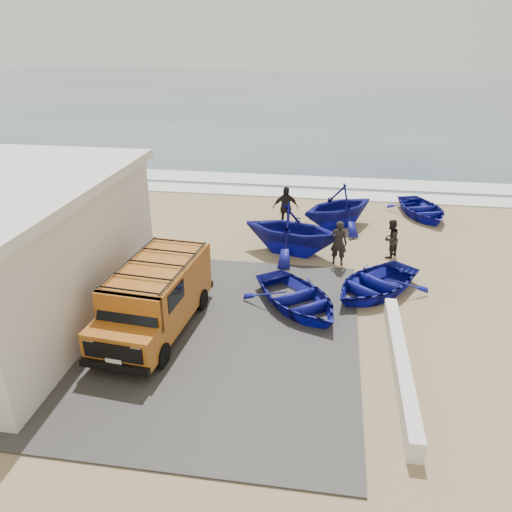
{
  "coord_description": "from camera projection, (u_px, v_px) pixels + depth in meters",
  "views": [
    {
      "loc": [
        2.93,
        -13.91,
        8.13
      ],
      "look_at": [
        0.62,
        1.08,
        1.2
      ],
      "focal_mm": 35.0,
      "sensor_mm": 36.0,
      "label": 1
    }
  ],
  "objects": [
    {
      "name": "ground",
      "position": [
        232.0,
        302.0,
        16.29
      ],
      "size": [
        160.0,
        160.0,
        0.0
      ],
      "primitive_type": "plane",
      "color": "#9F855C"
    },
    {
      "name": "slab",
      "position": [
        153.0,
        329.0,
        14.76
      ],
      "size": [
        12.0,
        10.0,
        0.05
      ],
      "primitive_type": "cube",
      "color": "#3B3936",
      "rests_on": "ground"
    },
    {
      "name": "ocean",
      "position": [
        314.0,
        95.0,
        66.63
      ],
      "size": [
        180.0,
        88.0,
        0.01
      ],
      "primitive_type": "cube",
      "color": "#385166",
      "rests_on": "ground"
    },
    {
      "name": "surf_line",
      "position": [
        275.0,
        192.0,
        27.06
      ],
      "size": [
        180.0,
        1.6,
        0.06
      ],
      "primitive_type": "cube",
      "color": "white",
      "rests_on": "ground"
    },
    {
      "name": "surf_wash",
      "position": [
        280.0,
        180.0,
        29.32
      ],
      "size": [
        180.0,
        2.2,
        0.04
      ],
      "primitive_type": "cube",
      "color": "white",
      "rests_on": "ground"
    },
    {
      "name": "parapet",
      "position": [
        400.0,
        365.0,
        12.79
      ],
      "size": [
        0.35,
        6.0,
        0.55
      ],
      "primitive_type": "cube",
      "color": "silver",
      "rests_on": "ground"
    },
    {
      "name": "van",
      "position": [
        155.0,
        296.0,
        14.39
      ],
      "size": [
        2.33,
        4.98,
        2.07
      ],
      "rotation": [
        0.0,
        0.0,
        -0.09
      ],
      "color": "#B0601A",
      "rests_on": "ground"
    },
    {
      "name": "boat_near_left",
      "position": [
        298.0,
        298.0,
        15.74
      ],
      "size": [
        4.37,
        4.56,
        0.77
      ],
      "primitive_type": "imported",
      "rotation": [
        0.0,
        0.0,
        0.65
      ],
      "color": "#11158D",
      "rests_on": "ground"
    },
    {
      "name": "boat_near_right",
      "position": [
        375.0,
        283.0,
        16.66
      ],
      "size": [
        4.42,
        4.56,
        0.77
      ],
      "primitive_type": "imported",
      "rotation": [
        0.0,
        0.0,
        -0.69
      ],
      "color": "#11158D",
      "rests_on": "ground"
    },
    {
      "name": "boat_mid_left",
      "position": [
        292.0,
        229.0,
        19.42
      ],
      "size": [
        4.6,
        4.21,
        2.06
      ],
      "primitive_type": "imported",
      "rotation": [
        0.0,
        0.0,
        1.33
      ],
      "color": "#11158D",
      "rests_on": "ground"
    },
    {
      "name": "boat_far_left",
      "position": [
        338.0,
        206.0,
        22.07
      ],
      "size": [
        4.91,
        4.86,
        1.96
      ],
      "primitive_type": "imported",
      "rotation": [
        0.0,
        0.0,
        -0.86
      ],
      "color": "#11158D",
      "rests_on": "ground"
    },
    {
      "name": "boat_far_right",
      "position": [
        422.0,
        209.0,
        23.51
      ],
      "size": [
        3.51,
        4.19,
        0.74
      ],
      "primitive_type": "imported",
      "rotation": [
        0.0,
        0.0,
        0.3
      ],
      "color": "#11158D",
      "rests_on": "ground"
    },
    {
      "name": "fisherman_front",
      "position": [
        339.0,
        243.0,
        18.56
      ],
      "size": [
        0.71,
        0.54,
        1.73
      ],
      "primitive_type": "imported",
      "rotation": [
        0.0,
        0.0,
        2.93
      ],
      "color": "black",
      "rests_on": "ground"
    },
    {
      "name": "fisherman_middle",
      "position": [
        391.0,
        239.0,
        19.19
      ],
      "size": [
        0.9,
        0.94,
        1.53
      ],
      "primitive_type": "imported",
      "rotation": [
        0.0,
        0.0,
        -2.19
      ],
      "color": "black",
      "rests_on": "ground"
    },
    {
      "name": "fisherman_back",
      "position": [
        285.0,
        208.0,
        21.86
      ],
      "size": [
        1.21,
        0.71,
        1.93
      ],
      "primitive_type": "imported",
      "rotation": [
        0.0,
        0.0,
        0.22
      ],
      "color": "black",
      "rests_on": "ground"
    }
  ]
}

